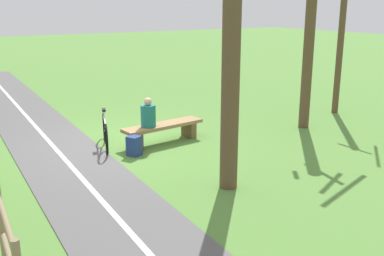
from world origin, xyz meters
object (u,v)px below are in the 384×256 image
Objects in this scene: bicycle at (105,132)px; tree_mid_field at (231,62)px; tree_by_path at (310,35)px; tree_far_left at (343,30)px; person_seated at (148,115)px; backpack at (134,146)px; bench at (163,129)px.

bicycle is 0.35× the size of tree_mid_field.
tree_far_left reaches higher than tree_by_path.
backpack is (0.57, 0.44, -0.54)m from person_seated.
person_seated reaches higher than bicycle.
backpack is (0.97, 0.49, -0.12)m from bench.
tree_mid_field is (4.16, 2.26, -0.17)m from tree_by_path.
bench is 0.41× the size of tree_by_path.
person_seated is 0.14× the size of tree_mid_field.
backpack is 0.09× the size of tree_mid_field.
bicycle reaches higher than backpack.
tree_far_left reaches higher than backpack.
tree_far_left is (-6.92, -0.47, 2.27)m from backpack.
tree_by_path is (-4.30, 0.69, 1.68)m from person_seated.
tree_far_left reaches higher than person_seated.
bench is 0.59m from person_seated.
person_seated is 6.58m from tree_far_left.
tree_far_left reaches higher than tree_mid_field.
tree_by_path reaches higher than bench.
person_seated reaches higher than bench.
tree_far_left is at bearing -176.11° from backpack.
bicycle reaches higher than bench.
bicycle is 7.56m from tree_far_left.
backpack is 0.08× the size of tree_far_left.
tree_mid_field reaches higher than bicycle.
tree_by_path is at bearing -151.46° from tree_mid_field.
person_seated is 0.13× the size of tree_by_path.
bicycle is at bearing -12.25° from tree_by_path.
backpack is at bearing 19.63° from bench.
tree_far_left is at bearing 105.01° from bicycle.
person_seated is at bearing -142.34° from backpack.
tree_far_left is (-7.24, 0.41, 2.12)m from bicycle.
tree_mid_field is 6.90m from tree_far_left.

